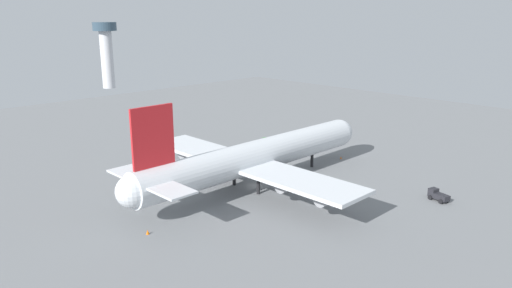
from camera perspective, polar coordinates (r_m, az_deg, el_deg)
ground_plane at (r=101.62m, az=-0.00°, el=-4.98°), size 256.12×256.12×0.00m
cargo_airplane at (r=99.48m, az=-0.07°, el=-1.54°), size 64.03×54.51×20.33m
cargo_loader at (r=131.89m, az=0.77°, el=0.25°), size 4.23×3.24×2.04m
fuel_truck at (r=100.04m, az=20.76°, el=-5.71°), size 2.92×4.34×2.13m
safety_cone_nose at (r=121.87m, az=10.05°, el=-1.60°), size 0.45×0.45×0.64m
safety_cone_tail at (r=82.26m, az=-12.72°, el=-10.13°), size 0.55×0.55×0.79m
control_tower at (r=244.50m, az=-17.33°, el=10.77°), size 11.11×11.11×31.14m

